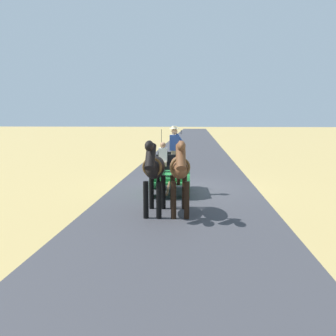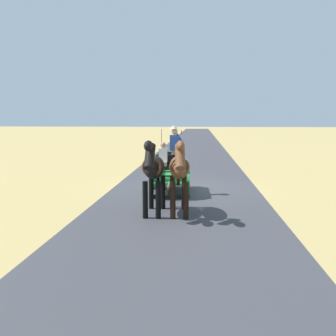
{
  "view_description": "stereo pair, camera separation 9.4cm",
  "coord_description": "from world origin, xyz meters",
  "views": [
    {
      "loc": [
        -0.46,
        14.22,
        2.78
      ],
      "look_at": [
        0.49,
        2.15,
        1.1
      ],
      "focal_mm": 38.55,
      "sensor_mm": 36.0,
      "label": 1
    },
    {
      "loc": [
        -0.55,
        14.21,
        2.78
      ],
      "look_at": [
        0.49,
        2.15,
        1.1
      ],
      "focal_mm": 38.55,
      "sensor_mm": 36.0,
      "label": 2
    }
  ],
  "objects": [
    {
      "name": "road_surface",
      "position": [
        0.0,
        0.0,
        0.0
      ],
      "size": [
        5.74,
        160.0,
        0.01
      ],
      "primitive_type": "cube",
      "color": "#38383D",
      "rests_on": "ground"
    },
    {
      "name": "horse_drawn_carriage",
      "position": [
        0.49,
        1.03,
        0.82
      ],
      "size": [
        1.5,
        4.51,
        2.5
      ],
      "color": "#1E7233",
      "rests_on": "ground"
    },
    {
      "name": "ground_plane",
      "position": [
        0.0,
        0.0,
        0.0
      ],
      "size": [
        200.0,
        200.0,
        0.0
      ],
      "primitive_type": "plane",
      "color": "tan"
    },
    {
      "name": "horse_near_side",
      "position": [
        0.01,
        4.05,
        1.32
      ],
      "size": [
        0.69,
        2.14,
        2.21
      ],
      "color": "brown",
      "rests_on": "ground"
    },
    {
      "name": "horse_off_side",
      "position": [
        0.73,
        4.08,
        1.32
      ],
      "size": [
        0.59,
        2.13,
        2.21
      ],
      "color": "black",
      "rests_on": "ground"
    }
  ]
}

